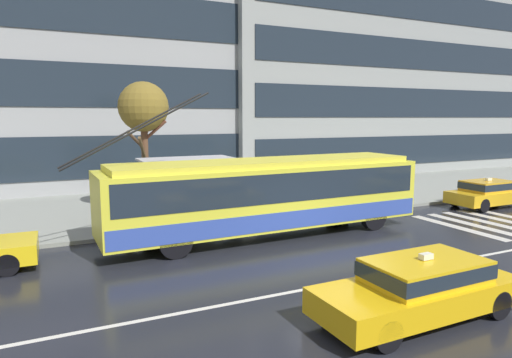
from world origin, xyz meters
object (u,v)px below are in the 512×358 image
Objects in this scene: pedestrian_approaching_curb at (127,179)px; street_tree_bare at (143,109)px; taxi_ahead_of_bus at (489,192)px; pedestrian_at_shelter at (174,196)px; taxi_oncoming_near at (420,286)px; bus_shelter at (185,173)px; trolleybus at (268,194)px.

street_tree_bare is (0.87, 0.54, 2.84)m from pedestrian_approaching_curb.
pedestrian_at_shelter reaches higher than taxi_ahead_of_bus.
taxi_ahead_of_bus is 0.76× the size of street_tree_bare.
taxi_oncoming_near is 10.85m from bus_shelter.
taxi_ahead_of_bus is at bearing -12.35° from bus_shelter.
street_tree_bare reaches higher than pedestrian_at_shelter.
pedestrian_at_shelter is (-2.66, 2.95, -0.37)m from trolleybus.
trolleybus is at bearing -56.56° from bus_shelter.
street_tree_bare reaches higher than trolleybus.
street_tree_bare is at bearing 161.98° from taxi_ahead_of_bus.
pedestrian_at_shelter is 0.85× the size of pedestrian_approaching_curb.
street_tree_bare is at bearing 107.09° from pedestrian_at_shelter.
trolleybus is 6.17m from pedestrian_approaching_curb.
street_tree_bare is (-15.18, 4.94, 3.88)m from taxi_ahead_of_bus.
trolleybus is 2.28× the size of street_tree_bare.
taxi_ahead_of_bus is at bearing 32.15° from taxi_oncoming_near.
pedestrian_at_shelter is 0.31× the size of street_tree_bare.
taxi_ahead_of_bus is 1.16× the size of bus_shelter.
pedestrian_approaching_curb is 0.36× the size of street_tree_bare.
pedestrian_at_shelter is (-14.53, 2.81, 0.46)m from taxi_ahead_of_bus.
taxi_oncoming_near is at bearing -147.85° from taxi_ahead_of_bus.
street_tree_bare is at bearing 122.66° from bus_shelter.
taxi_ahead_of_bus is at bearing -15.32° from pedestrian_approaching_curb.
trolleybus reaches higher than taxi_ahead_of_bus.
trolleybus is 3.46× the size of bus_shelter.
trolleybus is 7.42× the size of pedestrian_at_shelter.
taxi_oncoming_near is (-0.10, -7.38, -0.82)m from trolleybus.
pedestrian_approaching_curb is at bearing 133.87° from pedestrian_at_shelter.
bus_shelter is at bearing 24.07° from pedestrian_at_shelter.
taxi_ahead_of_bus is 2.11× the size of pedestrian_approaching_curb.
street_tree_bare is at bearing 104.49° from taxi_oncoming_near.
pedestrian_at_shelter is at bearing 169.04° from taxi_ahead_of_bus.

